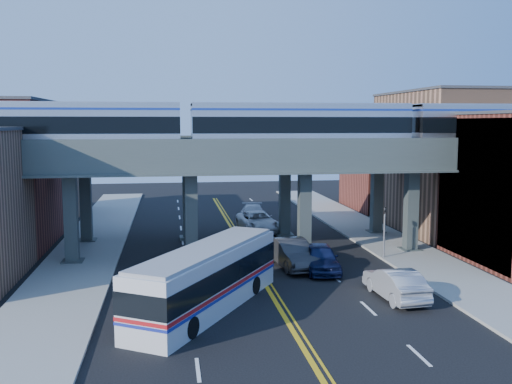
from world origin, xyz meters
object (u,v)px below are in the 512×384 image
(car_lane_a, at_px, (320,258))
(car_lane_b, at_px, (292,253))
(car_lane_c, at_px, (258,221))
(car_parked_curb, at_px, (395,283))
(traffic_signal, at_px, (384,227))
(car_lane_d, at_px, (253,214))
(transit_train, at_px, (301,125))
(stop_sign, at_px, (265,248))
(transit_bus, at_px, (207,279))

(car_lane_a, height_order, car_lane_b, car_lane_b)
(car_lane_c, relative_size, car_parked_curb, 1.21)
(traffic_signal, distance_m, car_lane_d, 17.23)
(traffic_signal, height_order, car_lane_d, traffic_signal)
(transit_train, distance_m, car_lane_c, 12.85)
(traffic_signal, relative_size, car_lane_c, 0.66)
(car_lane_a, xyz_separation_m, car_parked_curb, (2.50, -6.16, -0.04))
(car_lane_c, xyz_separation_m, car_lane_d, (0.21, 4.12, -0.03))
(car_lane_d, bearing_deg, transit_train, -78.34)
(transit_train, bearing_deg, stop_sign, -123.87)
(car_lane_c, xyz_separation_m, car_parked_curb, (4.37, -20.21, -0.02))
(stop_sign, height_order, car_lane_c, stop_sign)
(stop_sign, distance_m, car_parked_curb, 8.40)
(car_lane_a, bearing_deg, stop_sign, -166.42)
(traffic_signal, height_order, transit_bus, traffic_signal)
(stop_sign, relative_size, car_lane_a, 0.51)
(car_lane_c, bearing_deg, car_lane_b, -93.88)
(car_lane_d, bearing_deg, car_lane_a, -78.59)
(transit_train, distance_m, car_parked_curb, 13.83)
(car_lane_c, bearing_deg, car_lane_d, 81.94)
(stop_sign, bearing_deg, transit_bus, -124.03)
(car_lane_b, relative_size, car_lane_d, 0.98)
(transit_train, xyz_separation_m, transit_bus, (-7.31, -10.85, -7.68))
(car_parked_curb, bearing_deg, transit_bus, -1.52)
(car_lane_c, height_order, car_parked_curb, car_lane_c)
(stop_sign, relative_size, car_parked_curb, 0.52)
(transit_train, relative_size, car_lane_c, 7.60)
(car_lane_a, xyz_separation_m, car_lane_b, (-1.58, 1.24, 0.05))
(transit_bus, relative_size, car_lane_d, 2.02)
(traffic_signal, height_order, car_parked_curb, traffic_signal)
(car_lane_a, relative_size, car_lane_d, 0.90)
(car_lane_d, bearing_deg, car_lane_c, -86.70)
(transit_bus, bearing_deg, car_lane_d, 17.85)
(transit_train, distance_m, car_lane_a, 9.49)
(transit_train, bearing_deg, car_lane_c, 99.02)
(traffic_signal, bearing_deg, car_lane_b, -169.97)
(transit_train, distance_m, car_lane_b, 9.01)
(transit_train, height_order, stop_sign, transit_train)
(traffic_signal, bearing_deg, car_lane_a, -154.90)
(traffic_signal, bearing_deg, transit_train, 160.16)
(traffic_signal, xyz_separation_m, car_lane_d, (-6.86, 15.73, -1.47))
(transit_bus, height_order, car_parked_curb, transit_bus)
(stop_sign, height_order, car_lane_d, stop_sign)
(car_lane_a, bearing_deg, car_lane_c, 102.50)
(car_lane_b, bearing_deg, traffic_signal, 2.71)
(transit_train, relative_size, traffic_signal, 11.45)
(transit_train, xyz_separation_m, traffic_signal, (5.54, -2.00, -6.96))
(stop_sign, xyz_separation_m, traffic_signal, (8.90, 3.00, 0.54))
(car_parked_curb, bearing_deg, traffic_signal, -110.41)
(car_lane_c, distance_m, car_parked_curb, 20.67)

